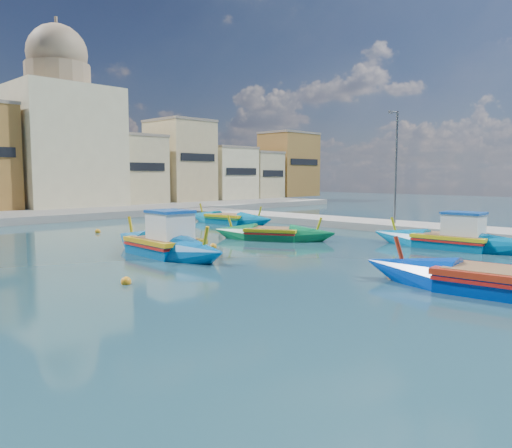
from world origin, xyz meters
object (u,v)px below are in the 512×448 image
church_block (60,130)px  luzzu_cyan_mid (229,220)px  luzzu_blue_cabin (165,246)px  luzzu_turquoise_cabin (453,242)px  luzzu_green (273,235)px  luzzu_blue_south (504,286)px  quay_street_lamp (396,167)px

church_block → luzzu_cyan_mid: church_block is taller
church_block → luzzu_blue_cabin: bearing=-106.8°
luzzu_turquoise_cabin → luzzu_green: size_ratio=1.21×
luzzu_cyan_mid → luzzu_blue_cabin: bearing=-143.9°
church_block → luzzu_turquoise_cabin: size_ratio=2.07×
luzzu_cyan_mid → luzzu_green: (-4.97, -9.17, -0.01)m
luzzu_turquoise_cabin → luzzu_blue_south: 10.24m
church_block → luzzu_green: bearing=-93.2°
luzzu_blue_cabin → luzzu_turquoise_cabin: bearing=-38.1°
luzzu_blue_cabin → luzzu_cyan_mid: (12.63, 9.19, -0.13)m
luzzu_turquoise_cabin → luzzu_cyan_mid: bearing=86.4°
quay_street_lamp → luzzu_turquoise_cabin: bearing=-130.5°
luzzu_turquoise_cabin → quay_street_lamp: bearing=49.5°
quay_street_lamp → luzzu_blue_south: quay_street_lamp is taller
luzzu_blue_cabin → luzzu_green: 7.66m
quay_street_lamp → luzzu_blue_south: 18.74m
church_block → luzzu_cyan_mid: size_ratio=2.17×
luzzu_turquoise_cabin → luzzu_cyan_mid: (1.15, 18.19, -0.09)m
church_block → quay_street_lamp: size_ratio=2.39×
luzzu_blue_cabin → luzzu_cyan_mid: 15.62m
quay_street_lamp → luzzu_cyan_mid: bearing=109.7°
luzzu_green → luzzu_blue_south: (-4.95, -14.30, 0.04)m
luzzu_blue_cabin → luzzu_cyan_mid: luzzu_blue_cabin is taller
luzzu_turquoise_cabin → luzzu_green: luzzu_turquoise_cabin is taller
quay_street_lamp → luzzu_green: size_ratio=1.05×
luzzu_cyan_mid → luzzu_blue_south: 25.48m
church_block → luzzu_cyan_mid: (3.20, -22.12, -8.14)m
luzzu_blue_cabin → luzzu_blue_south: 14.53m
luzzu_blue_cabin → luzzu_green: size_ratio=1.22×
luzzu_turquoise_cabin → luzzu_blue_cabin: 14.59m
quay_street_lamp → luzzu_green: (-9.22, 2.71, -4.08)m
quay_street_lamp → luzzu_blue_cabin: quay_street_lamp is taller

